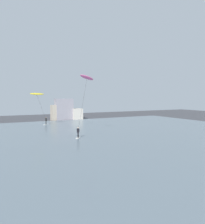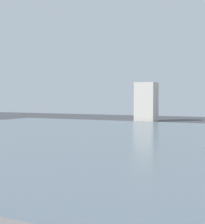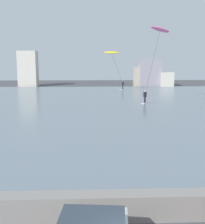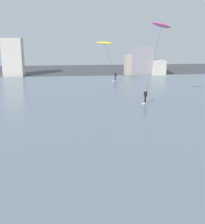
{
  "view_description": "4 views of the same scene",
  "coord_description": "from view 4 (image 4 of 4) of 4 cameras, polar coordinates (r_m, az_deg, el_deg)",
  "views": [
    {
      "loc": [
        -5.93,
        1.7,
        6.28
      ],
      "look_at": [
        2.47,
        17.99,
        4.99
      ],
      "focal_mm": 34.2,
      "sensor_mm": 36.0,
      "label": 1
    },
    {
      "loc": [
        5.64,
        -2.64,
        4.45
      ],
      "look_at": [
        -1.51,
        12.14,
        3.78
      ],
      "focal_mm": 53.12,
      "sensor_mm": 36.0,
      "label": 2
    },
    {
      "loc": [
        -1.51,
        -4.92,
        5.38
      ],
      "look_at": [
        -0.75,
        13.21,
        2.24
      ],
      "focal_mm": 46.99,
      "sensor_mm": 36.0,
      "label": 3
    },
    {
      "loc": [
        -3.85,
        -2.82,
        8.3
      ],
      "look_at": [
        -2.18,
        11.68,
        4.45
      ],
      "focal_mm": 47.48,
      "sensor_mm": 36.0,
      "label": 4
    }
  ],
  "objects": [
    {
      "name": "kitesurfer_yellow",
      "position": [
        50.99,
        0.63,
        12.47
      ],
      "size": [
        4.55,
        4.26,
        7.14
      ],
      "color": "silver",
      "rests_on": "water_bay"
    },
    {
      "name": "water_bay",
      "position": [
        35.14,
        -0.11,
        1.18
      ],
      "size": [
        84.0,
        52.0,
        0.1
      ],
      "primitive_type": "cube",
      "color": "slate",
      "rests_on": "ground"
    },
    {
      "name": "kitesurfer_pink",
      "position": [
        37.06,
        10.88,
        14.38
      ],
      "size": [
        3.87,
        2.42,
        9.8
      ],
      "color": "silver",
      "rests_on": "water_bay"
    },
    {
      "name": "far_shore_buildings",
      "position": [
        62.2,
        -2.27,
        9.82
      ],
      "size": [
        33.05,
        4.99,
        7.59
      ],
      "color": "beige",
      "rests_on": "ground"
    }
  ]
}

